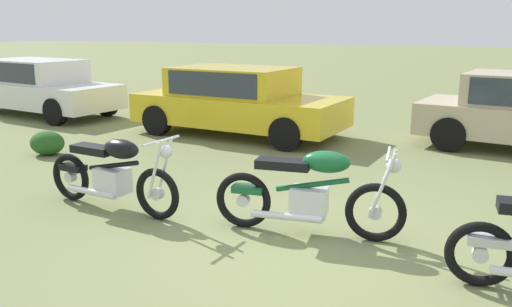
# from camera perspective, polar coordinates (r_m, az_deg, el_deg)

# --- Properties ---
(ground_plane) EXTENTS (120.00, 120.00, 0.00)m
(ground_plane) POSITION_cam_1_polar(r_m,az_deg,el_deg) (5.76, 4.23, -9.85)
(ground_plane) COLOR olive
(motorcycle_black) EXTENTS (2.11, 0.64, 1.02)m
(motorcycle_black) POSITION_cam_1_polar(r_m,az_deg,el_deg) (6.92, -15.17, -2.06)
(motorcycle_black) COLOR black
(motorcycle_black) RESTS_ON ground
(motorcycle_green) EXTENTS (2.14, 0.67, 1.02)m
(motorcycle_green) POSITION_cam_1_polar(r_m,az_deg,el_deg) (5.91, 5.76, -4.19)
(motorcycle_green) COLOR black
(motorcycle_green) RESTS_ON ground
(car_white) EXTENTS (4.80, 2.47, 1.43)m
(car_white) POSITION_cam_1_polar(r_m,az_deg,el_deg) (15.04, -22.35, 6.89)
(car_white) COLOR silver
(car_white) RESTS_ON ground
(car_yellow) EXTENTS (4.64, 2.38, 1.43)m
(car_yellow) POSITION_cam_1_polar(r_m,az_deg,el_deg) (11.33, -2.10, 6.03)
(car_yellow) COLOR gold
(car_yellow) RESTS_ON ground
(shrub_low) EXTENTS (0.64, 0.53, 0.44)m
(shrub_low) POSITION_cam_1_polar(r_m,az_deg,el_deg) (10.32, -21.46, 1.06)
(shrub_low) COLOR #23561E
(shrub_low) RESTS_ON ground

